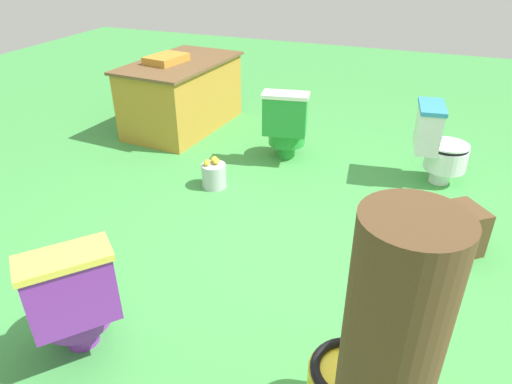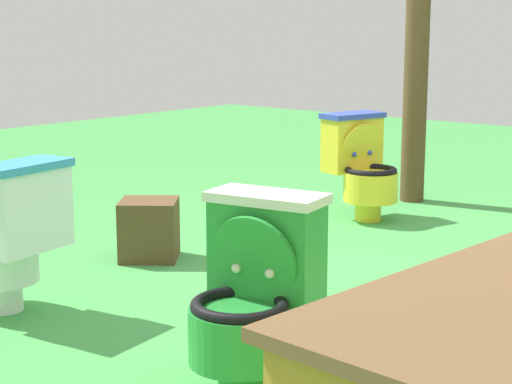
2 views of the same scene
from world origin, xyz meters
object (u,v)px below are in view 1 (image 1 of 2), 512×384
object	(u,v)px
vendor_table	(182,94)
small_crate	(457,230)
toilet_white	(438,144)
toilet_green	(286,125)
toilet_yellow	(370,377)
toilet_purple	(73,299)
lemon_bucket	(214,175)

from	to	relation	value
vendor_table	small_crate	size ratio (longest dim) A/B	4.44
toilet_white	toilet_green	bearing A→B (deg)	-95.00
toilet_white	toilet_yellow	world-z (taller)	same
toilet_yellow	toilet_purple	xyz separation A→B (m)	(-0.07, 1.51, -0.00)
toilet_white	toilet_yellow	bearing A→B (deg)	-10.67
toilet_green	toilet_yellow	distance (m)	2.94
toilet_purple	small_crate	world-z (taller)	toilet_purple
toilet_green	toilet_purple	bearing A→B (deg)	-105.76
toilet_yellow	small_crate	world-z (taller)	toilet_yellow
toilet_purple	toilet_white	bearing A→B (deg)	9.91
toilet_purple	small_crate	xyz separation A→B (m)	(1.73, -1.88, -0.20)
toilet_white	vendor_table	bearing A→B (deg)	-104.90
toilet_white	small_crate	bearing A→B (deg)	3.69
lemon_bucket	vendor_table	bearing A→B (deg)	38.94
vendor_table	lemon_bucket	xyz separation A→B (m)	(-1.21, -0.98, -0.28)
toilet_green	vendor_table	bearing A→B (deg)	152.59
toilet_yellow	toilet_purple	distance (m)	1.51
toilet_green	toilet_yellow	xyz separation A→B (m)	(-2.67, -1.24, 0.00)
toilet_purple	small_crate	size ratio (longest dim) A/B	2.12
toilet_purple	small_crate	bearing A→B (deg)	-6.54
toilet_yellow	vendor_table	distance (m)	4.08
toilet_white	lemon_bucket	bearing A→B (deg)	-72.80
toilet_purple	lemon_bucket	distance (m)	1.98
toilet_yellow	vendor_table	xyz separation A→B (m)	(3.10, 2.65, 0.02)
toilet_green	vendor_table	size ratio (longest dim) A/B	0.48
vendor_table	small_crate	world-z (taller)	vendor_table
toilet_white	lemon_bucket	world-z (taller)	toilet_white
toilet_green	toilet_purple	xyz separation A→B (m)	(-2.74, 0.27, -0.00)
toilet_yellow	lemon_bucket	distance (m)	2.53
toilet_purple	toilet_yellow	bearing A→B (deg)	-46.37
toilet_purple	lemon_bucket	bearing A→B (deg)	45.45
toilet_white	lemon_bucket	size ratio (longest dim) A/B	2.63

